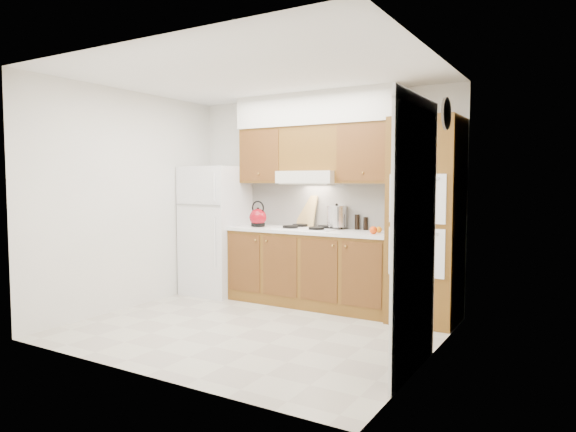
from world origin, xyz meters
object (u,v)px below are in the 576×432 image
Objects in this scene: fridge at (216,230)px; stock_pot at (337,217)px; kettle at (258,217)px; oven_cabinet at (426,221)px.

fridge reaches higher than stock_pot.
stock_pot is (1.00, 0.23, 0.03)m from kettle.
fridge is 2.86m from oven_cabinet.
stock_pot is (1.70, 0.22, 0.23)m from fridge.
oven_cabinet is at bearing -9.19° from stock_pot.
oven_cabinet reaches higher than kettle.
fridge is at bearing -179.30° from oven_cabinet.
kettle is at bearing -166.81° from stock_pot.
kettle is at bearing -178.71° from oven_cabinet.
kettle is 1.03m from stock_pot.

